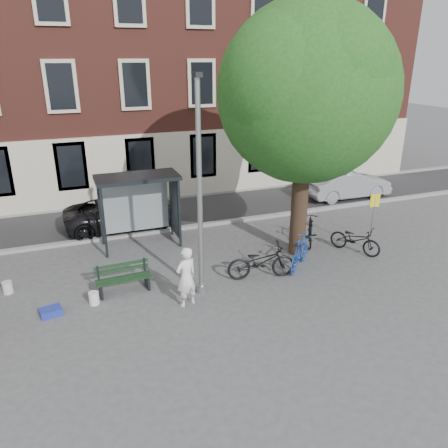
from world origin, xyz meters
name	(u,v)px	position (x,y,z in m)	size (l,w,h in m)	color
ground	(202,292)	(0.00, 0.00, 0.00)	(90.00, 90.00, 0.00)	#4C4C4F
road	(152,215)	(0.00, 7.00, 0.01)	(40.00, 4.00, 0.01)	#28282B
curb_near	(162,230)	(0.00, 5.00, 0.06)	(40.00, 0.25, 0.12)	gray
curb_far	(143,201)	(0.00, 9.00, 0.06)	(40.00, 0.25, 0.12)	gray
building_row	(118,44)	(0.00, 13.00, 7.00)	(30.00, 8.00, 14.00)	brown
lamppost	(200,202)	(0.00, 0.00, 2.78)	(0.28, 0.35, 6.11)	#9EA0A3
tree_right	(310,86)	(4.01, 1.38, 5.62)	(5.76, 5.60, 8.20)	black
bus_shelter	(149,193)	(-0.61, 4.11, 1.92)	(2.85, 1.45, 2.62)	#1E2328
painter	(186,277)	(-0.59, -0.51, 0.87)	(0.63, 0.42, 1.74)	white
bench	(124,279)	(-2.10, 0.89, 0.37)	(1.60, 0.58, 0.81)	#1E2328
bike_a	(261,262)	(2.00, 0.20, 0.56)	(0.74, 2.11, 1.11)	black
bike_b	(300,253)	(3.47, 0.40, 0.53)	(0.50, 1.78, 1.07)	#1B4198
bike_c	(355,239)	(5.90, 0.77, 0.48)	(0.64, 1.84, 0.97)	black
bike_d	(310,230)	(4.83, 1.99, 0.51)	(0.48, 1.71, 1.03)	black
car_dark	(123,213)	(-1.36, 6.00, 0.62)	(2.06, 4.47, 1.24)	black
car_silver	(348,184)	(9.41, 6.18, 0.69)	(1.46, 4.17, 1.38)	#97989E
blue_crate	(51,312)	(-4.14, 0.28, 0.10)	(0.55, 0.40, 0.20)	#21319B
bucket_a	(94,298)	(-3.00, 0.45, 0.18)	(0.28, 0.28, 0.36)	white
bucket_c	(8,287)	(-5.30, 1.96, 0.18)	(0.28, 0.28, 0.36)	silver
notice_sign	(374,209)	(6.58, 0.83, 1.51)	(0.35, 0.09, 2.05)	#9EA0A3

